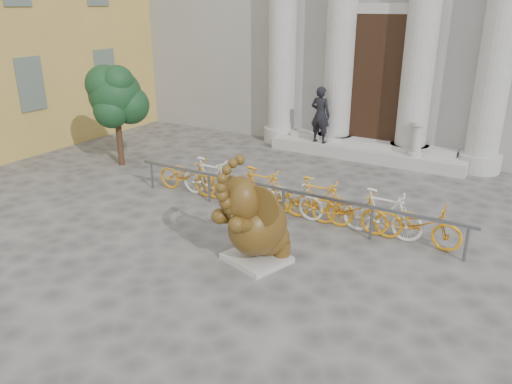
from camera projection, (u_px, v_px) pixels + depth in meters
The scene contains 7 objects.
ground at pixel (169, 305), 7.93m from camera, with size 80.00×80.00×0.00m, color #474442.
entrance_steps at pixel (366, 152), 15.42m from camera, with size 6.00×1.20×0.36m, color #A8A59E.
elephant_statue at pixel (255, 223), 9.00m from camera, with size 1.40×1.67×2.11m.
bike_rack at pixel (288, 194), 11.11m from camera, with size 8.00×0.53×1.00m.
tree at pixel (116, 96), 14.05m from camera, with size 1.68×1.53×2.91m.
pedestrian at pixel (320, 115), 15.50m from camera, with size 0.64×0.42×1.76m, color black.
balustrade_post at pixel (417, 140), 14.21m from camera, with size 0.41×0.41×1.01m.
Camera 1 is at (4.65, -5.12, 4.50)m, focal length 35.00 mm.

